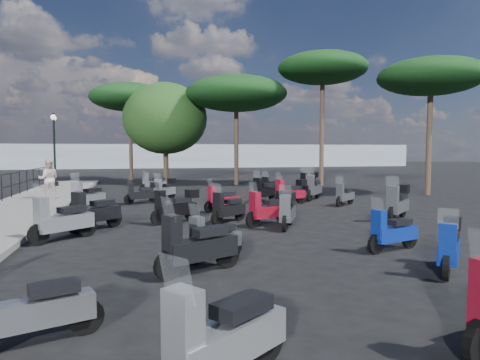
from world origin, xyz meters
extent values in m
plane|color=black|center=(0.00, 0.00, 0.00)|extent=(120.00, 120.00, 0.00)
cube|color=slate|center=(-6.50, 3.00, 0.07)|extent=(3.00, 30.00, 0.15)
cylinder|color=black|center=(-7.80, 6.22, 0.70)|extent=(0.04, 0.04, 1.10)
cylinder|color=black|center=(-7.80, 7.59, 0.70)|extent=(0.04, 0.04, 1.10)
cylinder|color=black|center=(-7.80, 8.96, 0.70)|extent=(0.04, 0.04, 1.10)
cylinder|color=black|center=(-7.80, 10.33, 0.70)|extent=(0.04, 0.04, 1.10)
cylinder|color=black|center=(-7.80, 11.69, 0.70)|extent=(0.04, 0.04, 1.10)
cylinder|color=black|center=(-7.80, 13.06, 0.70)|extent=(0.04, 0.04, 1.10)
cylinder|color=black|center=(-7.80, 14.43, 0.70)|extent=(0.04, 0.04, 1.10)
cylinder|color=black|center=(-7.80, 15.80, 0.70)|extent=(0.04, 0.04, 1.10)
cylinder|color=black|center=(-7.08, 13.80, 0.28)|extent=(0.34, 0.34, 0.26)
cylinder|color=black|center=(-7.08, 13.80, 2.28)|extent=(0.12, 0.12, 4.26)
cylinder|color=black|center=(-7.08, 13.80, 4.25)|extent=(0.18, 0.96, 0.04)
sphere|color=white|center=(-7.14, 14.27, 4.15)|extent=(0.30, 0.30, 0.30)
sphere|color=white|center=(-7.01, 13.32, 4.15)|extent=(0.30, 0.30, 0.30)
imported|color=beige|center=(-6.08, 6.71, 1.01)|extent=(0.91, 0.75, 1.73)
cylinder|color=black|center=(-2.91, -7.75, 0.22)|extent=(0.45, 0.24, 0.44)
cube|color=gray|center=(-3.39, -7.92, 0.39)|extent=(1.23, 0.70, 0.31)
cube|color=black|center=(-3.24, -7.87, 0.64)|extent=(0.61, 0.45, 0.13)
cylinder|color=black|center=(-1.79, -5.80, 0.26)|extent=(0.51, 0.32, 0.52)
cylinder|color=black|center=(-0.62, -5.23, 0.26)|extent=(0.51, 0.32, 0.52)
cube|color=black|center=(-1.15, -5.49, 0.45)|extent=(1.43, 0.94, 0.37)
cube|color=black|center=(-0.99, -5.41, 0.76)|extent=(0.73, 0.58, 0.15)
cube|color=black|center=(-1.71, -5.76, 0.76)|extent=(0.36, 0.40, 0.76)
plane|color=white|center=(-1.77, -5.79, 1.24)|extent=(0.26, 0.41, 0.40)
cylinder|color=black|center=(-4.60, -2.32, 0.26)|extent=(0.47, 0.42, 0.52)
cylinder|color=black|center=(-3.60, -1.48, 0.26)|extent=(0.47, 0.42, 0.52)
cube|color=#A0A3A8|center=(-4.06, -1.87, 0.46)|extent=(1.32, 1.19, 0.37)
cube|color=black|center=(-3.92, -1.75, 0.76)|extent=(0.71, 0.67, 0.15)
cube|color=#A0A3A8|center=(-4.53, -2.27, 0.76)|extent=(0.39, 0.40, 0.76)
plane|color=white|center=(-4.58, -2.31, 1.25)|extent=(0.33, 0.37, 0.40)
cylinder|color=black|center=(-3.91, -1.10, 0.26)|extent=(0.44, 0.44, 0.52)
cylinder|color=black|center=(-2.99, -0.18, 0.26)|extent=(0.44, 0.44, 0.52)
cube|color=black|center=(-3.41, -0.60, 0.45)|extent=(1.26, 1.25, 0.37)
cube|color=black|center=(-3.28, -0.47, 0.76)|extent=(0.69, 0.69, 0.15)
cube|color=black|center=(-3.85, -1.03, 0.76)|extent=(0.40, 0.40, 0.76)
plane|color=white|center=(-3.89, -1.08, 1.24)|extent=(0.35, 0.35, 0.40)
cylinder|color=black|center=(-4.47, 2.85, 0.26)|extent=(0.39, 0.49, 0.52)
cylinder|color=black|center=(-3.73, 3.92, 0.26)|extent=(0.39, 0.49, 0.52)
cube|color=#A0A3A8|center=(-4.07, 3.43, 0.46)|extent=(1.11, 1.37, 0.37)
cube|color=black|center=(-3.96, 3.58, 0.76)|extent=(0.64, 0.72, 0.15)
cube|color=#A0A3A8|center=(-4.42, 2.92, 0.76)|extent=(0.40, 0.38, 0.76)
plane|color=white|center=(-4.46, 2.87, 1.25)|extent=(0.39, 0.31, 0.40)
cylinder|color=black|center=(-2.01, 9.77, 0.24)|extent=(0.49, 0.27, 0.49)
cylinder|color=black|center=(-0.88, 10.22, 0.24)|extent=(0.49, 0.27, 0.49)
cube|color=gray|center=(-1.40, 10.02, 0.43)|extent=(1.35, 0.81, 0.35)
cube|color=black|center=(-1.24, 10.08, 0.71)|extent=(0.68, 0.51, 0.14)
cube|color=gray|center=(-1.93, 9.80, 0.71)|extent=(0.32, 0.37, 0.71)
plane|color=white|center=(-1.99, 9.78, 1.17)|extent=(0.22, 0.39, 0.38)
cylinder|color=black|center=(-0.96, -8.94, 0.25)|extent=(0.47, 0.38, 0.50)
cube|color=#A0A3A8|center=(-1.42, -9.28, 0.44)|extent=(1.30, 1.08, 0.35)
cube|color=black|center=(-1.28, -9.17, 0.73)|extent=(0.69, 0.62, 0.15)
cube|color=#A0A3A8|center=(-1.90, -9.62, 0.73)|extent=(0.37, 0.39, 0.73)
plane|color=white|center=(-1.95, -9.66, 1.19)|extent=(0.30, 0.37, 0.39)
cylinder|color=black|center=(-1.21, -4.85, 0.22)|extent=(0.42, 0.30, 0.43)
cylinder|color=black|center=(-0.28, -4.29, 0.22)|extent=(0.42, 0.30, 0.43)
cube|color=#474A4E|center=(-0.71, -4.55, 0.38)|extent=(1.16, 0.86, 0.31)
cube|color=black|center=(-0.58, -4.47, 0.63)|extent=(0.60, 0.51, 0.13)
cube|color=#474A4E|center=(-1.15, -4.81, 0.63)|extent=(0.31, 0.33, 0.63)
plane|color=white|center=(-1.20, -4.84, 1.03)|extent=(0.24, 0.33, 0.33)
cylinder|color=black|center=(-1.72, -0.23, 0.24)|extent=(0.48, 0.30, 0.48)
cylinder|color=black|center=(-0.65, 0.31, 0.24)|extent=(0.48, 0.30, 0.48)
cube|color=black|center=(-1.14, 0.07, 0.42)|extent=(1.32, 0.89, 0.34)
cube|color=black|center=(-0.99, 0.14, 0.70)|extent=(0.67, 0.54, 0.14)
cube|color=black|center=(-1.65, -0.19, 0.70)|extent=(0.33, 0.37, 0.70)
plane|color=white|center=(-1.70, -0.22, 1.15)|extent=(0.24, 0.38, 0.37)
cube|color=black|center=(-0.63, 0.32, 0.88)|extent=(0.45, 0.44, 0.26)
cylinder|color=black|center=(0.00, -0.61, 0.23)|extent=(0.41, 0.36, 0.45)
cylinder|color=black|center=(0.88, 0.10, 0.23)|extent=(0.41, 0.36, 0.45)
cube|color=black|center=(0.48, -0.22, 0.40)|extent=(1.15, 1.02, 0.32)
cube|color=black|center=(0.60, -0.12, 0.66)|extent=(0.62, 0.58, 0.13)
cube|color=black|center=(0.06, -0.56, 0.66)|extent=(0.34, 0.35, 0.66)
plane|color=white|center=(0.02, -0.60, 1.08)|extent=(0.28, 0.33, 0.35)
cylinder|color=black|center=(-2.68, 5.01, 0.21)|extent=(0.44, 0.20, 0.43)
cylinder|color=black|center=(-1.65, 5.30, 0.21)|extent=(0.44, 0.20, 0.43)
cube|color=black|center=(-2.13, 5.17, 0.37)|extent=(1.20, 0.61, 0.30)
cube|color=black|center=(-1.98, 5.21, 0.62)|extent=(0.59, 0.40, 0.12)
cube|color=black|center=(-2.62, 5.03, 0.62)|extent=(0.26, 0.31, 0.62)
plane|color=white|center=(-2.67, 5.02, 1.03)|extent=(0.16, 0.35, 0.33)
cube|color=black|center=(-1.64, 5.31, 0.79)|extent=(0.37, 0.36, 0.23)
cylinder|color=black|center=(-1.49, 5.86, 0.23)|extent=(0.35, 0.42, 0.45)
cylinder|color=black|center=(-0.80, 6.76, 0.23)|extent=(0.35, 0.42, 0.45)
cube|color=#A0A3A8|center=(-1.12, 6.35, 0.40)|extent=(1.00, 1.17, 0.32)
cube|color=black|center=(-1.02, 6.47, 0.66)|extent=(0.57, 0.62, 0.13)
cube|color=#A0A3A8|center=(-1.45, 5.92, 0.66)|extent=(0.35, 0.34, 0.66)
plane|color=white|center=(-1.48, 5.87, 1.09)|extent=(0.33, 0.28, 0.35)
cube|color=black|center=(-0.79, 6.77, 0.83)|extent=(0.44, 0.44, 0.25)
cylinder|color=black|center=(2.91, -6.90, 0.23)|extent=(0.38, 0.39, 0.45)
cylinder|color=black|center=(3.69, -6.08, 0.23)|extent=(0.38, 0.39, 0.45)
cube|color=#0F2A9A|center=(3.33, -6.45, 0.39)|extent=(1.07, 1.11, 0.32)
cube|color=black|center=(3.44, -6.34, 0.66)|extent=(0.59, 0.60, 0.13)
cube|color=#0F2A9A|center=(2.96, -6.84, 0.66)|extent=(0.35, 0.34, 0.66)
plane|color=white|center=(2.93, -6.88, 1.08)|extent=(0.31, 0.30, 0.35)
cube|color=black|center=(3.70, -6.06, 0.83)|extent=(0.44, 0.44, 0.24)
cylinder|color=black|center=(0.95, -1.26, 0.24)|extent=(0.48, 0.29, 0.48)
cylinder|color=black|center=(2.04, -0.77, 0.24)|extent=(0.48, 0.29, 0.48)
cube|color=maroon|center=(1.54, -0.99, 0.42)|extent=(1.32, 0.84, 0.34)
cube|color=black|center=(1.70, -0.92, 0.70)|extent=(0.67, 0.52, 0.14)
cube|color=maroon|center=(1.02, -1.23, 0.70)|extent=(0.32, 0.36, 0.70)
plane|color=white|center=(0.97, -1.25, 1.15)|extent=(0.23, 0.38, 0.37)
cube|color=black|center=(2.06, -0.76, 0.88)|extent=(0.44, 0.43, 0.26)
cylinder|color=black|center=(0.22, 1.99, 0.22)|extent=(0.45, 0.25, 0.44)
cylinder|color=black|center=(1.25, 2.39, 0.22)|extent=(0.45, 0.25, 0.44)
cube|color=maroon|center=(0.78, 2.20, 0.39)|extent=(1.24, 0.73, 0.32)
cube|color=black|center=(0.93, 2.26, 0.65)|extent=(0.62, 0.46, 0.13)
cube|color=maroon|center=(0.29, 2.01, 0.65)|extent=(0.29, 0.33, 0.65)
plane|color=white|center=(0.23, 1.99, 1.07)|extent=(0.20, 0.35, 0.34)
cylinder|color=black|center=(2.62, 4.37, 0.25)|extent=(0.45, 0.39, 0.49)
cylinder|color=black|center=(3.57, 5.15, 0.25)|extent=(0.45, 0.39, 0.49)
cube|color=black|center=(3.14, 4.79, 0.43)|extent=(1.25, 1.12, 0.35)
cube|color=black|center=(3.27, 4.90, 0.72)|extent=(0.67, 0.63, 0.14)
cube|color=black|center=(2.68, 4.42, 0.72)|extent=(0.37, 0.38, 0.72)
plane|color=white|center=(2.64, 4.38, 1.18)|extent=(0.31, 0.35, 0.38)
cylinder|color=black|center=(2.74, -4.92, 0.22)|extent=(0.45, 0.22, 0.44)
cylinder|color=black|center=(3.79, -4.60, 0.22)|extent=(0.45, 0.22, 0.44)
cube|color=#0F2A9A|center=(3.31, -4.74, 0.38)|extent=(1.23, 0.65, 0.31)
cube|color=black|center=(3.46, -4.70, 0.64)|extent=(0.61, 0.42, 0.13)
cube|color=#0F2A9A|center=(2.81, -4.90, 0.64)|extent=(0.27, 0.32, 0.64)
plane|color=white|center=(2.76, -4.91, 1.05)|extent=(0.17, 0.35, 0.34)
cylinder|color=black|center=(1.65, -2.06, 0.23)|extent=(0.30, 0.46, 0.47)
cylinder|color=black|center=(2.18, -1.02, 0.23)|extent=(0.30, 0.46, 0.47)
cube|color=#474A4E|center=(1.94, -1.50, 0.41)|extent=(0.87, 1.27, 0.33)
cube|color=black|center=(2.01, -1.35, 0.68)|extent=(0.53, 0.65, 0.14)
cube|color=#474A4E|center=(1.68, -1.99, 0.68)|extent=(0.36, 0.32, 0.68)
plane|color=white|center=(1.66, -2.04, 1.12)|extent=(0.36, 0.24, 0.36)
cube|color=black|center=(2.19, -1.00, 0.85)|extent=(0.43, 0.44, 0.25)
cylinder|color=black|center=(5.31, -1.51, 0.26)|extent=(0.47, 0.43, 0.53)
cylinder|color=black|center=(6.29, -0.63, 0.26)|extent=(0.47, 0.43, 0.53)
cube|color=#474A4E|center=(5.84, -1.04, 0.46)|extent=(1.31, 1.23, 0.37)
cube|color=black|center=(5.98, -0.91, 0.77)|extent=(0.71, 0.69, 0.15)
cube|color=#474A4E|center=(5.38, -1.45, 0.77)|extent=(0.40, 0.41, 0.77)
plane|color=white|center=(5.33, -1.50, 1.26)|extent=(0.34, 0.37, 0.41)
cube|color=black|center=(6.31, -0.62, 0.97)|extent=(0.51, 0.51, 0.29)
cylinder|color=black|center=(3.22, 3.24, 0.24)|extent=(0.49, 0.27, 0.49)
cylinder|color=black|center=(4.36, 3.67, 0.24)|extent=(0.49, 0.27, 0.49)
cube|color=maroon|center=(3.84, 3.47, 0.43)|extent=(1.36, 0.79, 0.35)
cube|color=black|center=(4.00, 3.53, 0.71)|extent=(0.68, 0.50, 0.14)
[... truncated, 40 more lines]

